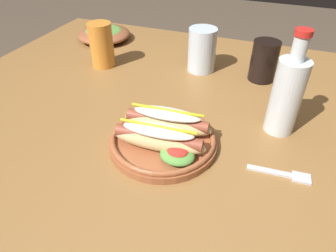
{
  "coord_description": "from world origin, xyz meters",
  "views": [
    {
      "loc": [
        0.26,
        -0.61,
        1.17
      ],
      "look_at": [
        0.07,
        -0.12,
        0.77
      ],
      "focal_mm": 32.32,
      "sensor_mm": 36.0,
      "label": 1
    }
  ],
  "objects_px": {
    "glass_bottle": "(287,94)",
    "extra_cup": "(102,45)",
    "water_cup": "(202,50)",
    "soda_cup": "(264,61)",
    "fork": "(284,174)",
    "side_bowl": "(104,34)",
    "hot_dog_plate": "(163,136)"
  },
  "relations": [
    {
      "from": "water_cup",
      "to": "glass_bottle",
      "type": "height_order",
      "value": "glass_bottle"
    },
    {
      "from": "glass_bottle",
      "to": "fork",
      "type": "bearing_deg",
      "value": -80.45
    },
    {
      "from": "fork",
      "to": "side_bowl",
      "type": "height_order",
      "value": "side_bowl"
    },
    {
      "from": "soda_cup",
      "to": "side_bowl",
      "type": "bearing_deg",
      "value": 170.14
    },
    {
      "from": "side_bowl",
      "to": "soda_cup",
      "type": "bearing_deg",
      "value": -9.86
    },
    {
      "from": "water_cup",
      "to": "side_bowl",
      "type": "bearing_deg",
      "value": 165.35
    },
    {
      "from": "soda_cup",
      "to": "side_bowl",
      "type": "distance_m",
      "value": 0.6
    },
    {
      "from": "hot_dog_plate",
      "to": "glass_bottle",
      "type": "bearing_deg",
      "value": 33.83
    },
    {
      "from": "fork",
      "to": "glass_bottle",
      "type": "relative_size",
      "value": 0.52
    },
    {
      "from": "side_bowl",
      "to": "water_cup",
      "type": "bearing_deg",
      "value": -14.65
    },
    {
      "from": "soda_cup",
      "to": "glass_bottle",
      "type": "xyz_separation_m",
      "value": [
        0.07,
        -0.23,
        0.04
      ]
    },
    {
      "from": "glass_bottle",
      "to": "extra_cup",
      "type": "bearing_deg",
      "value": 164.99
    },
    {
      "from": "side_bowl",
      "to": "extra_cup",
      "type": "bearing_deg",
      "value": -59.77
    },
    {
      "from": "water_cup",
      "to": "glass_bottle",
      "type": "bearing_deg",
      "value": -42.17
    },
    {
      "from": "fork",
      "to": "extra_cup",
      "type": "distance_m",
      "value": 0.65
    },
    {
      "from": "extra_cup",
      "to": "side_bowl",
      "type": "relative_size",
      "value": 0.69
    },
    {
      "from": "hot_dog_plate",
      "to": "soda_cup",
      "type": "height_order",
      "value": "soda_cup"
    },
    {
      "from": "water_cup",
      "to": "side_bowl",
      "type": "distance_m",
      "value": 0.42
    },
    {
      "from": "fork",
      "to": "extra_cup",
      "type": "relative_size",
      "value": 0.9
    },
    {
      "from": "soda_cup",
      "to": "side_bowl",
      "type": "relative_size",
      "value": 0.6
    },
    {
      "from": "extra_cup",
      "to": "glass_bottle",
      "type": "relative_size",
      "value": 0.57
    },
    {
      "from": "soda_cup",
      "to": "side_bowl",
      "type": "xyz_separation_m",
      "value": [
        -0.59,
        0.1,
        -0.03
      ]
    },
    {
      "from": "hot_dog_plate",
      "to": "extra_cup",
      "type": "xyz_separation_m",
      "value": [
        -0.32,
        0.3,
        0.04
      ]
    },
    {
      "from": "extra_cup",
      "to": "water_cup",
      "type": "bearing_deg",
      "value": 15.18
    },
    {
      "from": "water_cup",
      "to": "hot_dog_plate",
      "type": "bearing_deg",
      "value": -86.0
    },
    {
      "from": "fork",
      "to": "glass_bottle",
      "type": "distance_m",
      "value": 0.18
    },
    {
      "from": "fork",
      "to": "soda_cup",
      "type": "distance_m",
      "value": 0.4
    },
    {
      "from": "extra_cup",
      "to": "side_bowl",
      "type": "bearing_deg",
      "value": 120.23
    },
    {
      "from": "soda_cup",
      "to": "fork",
      "type": "bearing_deg",
      "value": -76.1
    },
    {
      "from": "water_cup",
      "to": "glass_bottle",
      "type": "distance_m",
      "value": 0.34
    },
    {
      "from": "soda_cup",
      "to": "glass_bottle",
      "type": "distance_m",
      "value": 0.24
    },
    {
      "from": "hot_dog_plate",
      "to": "soda_cup",
      "type": "bearing_deg",
      "value": 67.83
    }
  ]
}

